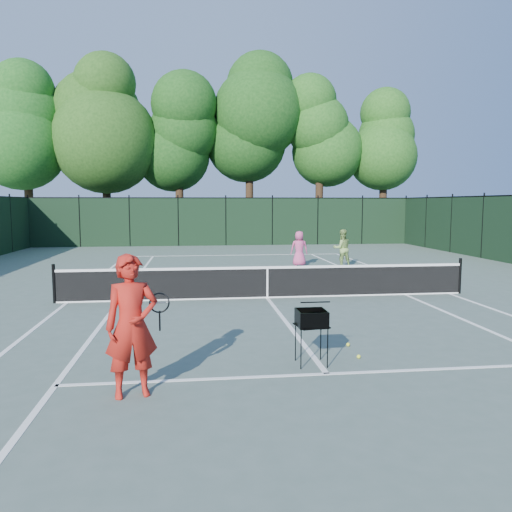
{
  "coord_description": "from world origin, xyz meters",
  "views": [
    {
      "loc": [
        -2.06,
        -13.82,
        2.68
      ],
      "look_at": [
        -0.2,
        1.0,
        1.1
      ],
      "focal_mm": 35.0,
      "sensor_mm": 36.0,
      "label": 1
    }
  ],
  "objects": [
    {
      "name": "loose_ball_near_cart",
      "position": [
        0.76,
        -5.7,
        0.03
      ],
      "size": [
        0.07,
        0.07,
        0.07
      ],
      "primitive_type": "sphere",
      "color": "#E2F331",
      "rests_on": "ground"
    },
    {
      "name": "sideline_singles_left",
      "position": [
        -4.12,
        0.0,
        0.0
      ],
      "size": [
        0.1,
        23.77,
        0.01
      ],
      "primitive_type": "cube",
      "color": "white",
      "rests_on": "ground"
    },
    {
      "name": "loose_ball_midcourt",
      "position": [
        0.8,
        -4.96,
        0.03
      ],
      "size": [
        0.07,
        0.07,
        0.07
      ],
      "primitive_type": "sphere",
      "color": "yellow",
      "rests_on": "ground"
    },
    {
      "name": "center_service_line",
      "position": [
        0.0,
        0.0,
        0.0
      ],
      "size": [
        0.1,
        12.8,
        0.01
      ],
      "primitive_type": "cube",
      "color": "white",
      "rests_on": "ground"
    },
    {
      "name": "player_green",
      "position": [
        4.12,
        6.39,
        0.8
      ],
      "size": [
        0.81,
        0.65,
        1.6
      ],
      "rotation": [
        0.0,
        0.0,
        3.2
      ],
      "color": "#84A954",
      "rests_on": "ground"
    },
    {
      "name": "service_line_far",
      "position": [
        0.0,
        6.4,
        0.0
      ],
      "size": [
        8.23,
        0.1,
        0.01
      ],
      "primitive_type": "cube",
      "color": "white",
      "rests_on": "ground"
    },
    {
      "name": "ground",
      "position": [
        0.0,
        0.0,
        0.0
      ],
      "size": [
        90.0,
        90.0,
        0.0
      ],
      "primitive_type": "plane",
      "color": "#4D5D53",
      "rests_on": "ground"
    },
    {
      "name": "fence_far",
      "position": [
        0.0,
        18.0,
        1.5
      ],
      "size": [
        24.0,
        0.05,
        3.0
      ],
      "primitive_type": "cube",
      "color": "black",
      "rests_on": "ground"
    },
    {
      "name": "tennis_net",
      "position": [
        0.0,
        0.0,
        0.48
      ],
      "size": [
        11.69,
        0.09,
        1.06
      ],
      "color": "black",
      "rests_on": "ground"
    },
    {
      "name": "ball_hopper",
      "position": [
        -0.13,
        -5.89,
        0.77
      ],
      "size": [
        0.56,
        0.56,
        0.92
      ],
      "rotation": [
        0.0,
        0.0,
        0.17
      ],
      "color": "black",
      "rests_on": "ground"
    },
    {
      "name": "tree_5",
      "position": [
        12.0,
        22.1,
        7.71
      ],
      "size": [
        5.8,
        5.8,
        12.23
      ],
      "color": "black",
      "rests_on": "ground"
    },
    {
      "name": "sideline_singles_right",
      "position": [
        4.12,
        0.0,
        0.0
      ],
      "size": [
        0.1,
        23.77,
        0.01
      ],
      "primitive_type": "cube",
      "color": "white",
      "rests_on": "ground"
    },
    {
      "name": "sideline_doubles_right",
      "position": [
        5.49,
        0.0,
        0.0
      ],
      "size": [
        0.1,
        23.77,
        0.01
      ],
      "primitive_type": "cube",
      "color": "white",
      "rests_on": "ground"
    },
    {
      "name": "tree_1",
      "position": [
        -8.0,
        22.0,
        8.69
      ],
      "size": [
        6.8,
        6.8,
        13.98
      ],
      "color": "black",
      "rests_on": "ground"
    },
    {
      "name": "tree_4",
      "position": [
        7.0,
        21.6,
        8.14
      ],
      "size": [
        6.2,
        6.2,
        12.97
      ],
      "color": "black",
      "rests_on": "ground"
    },
    {
      "name": "tree_3",
      "position": [
        2.0,
        22.3,
        9.01
      ],
      "size": [
        7.0,
        7.0,
        14.45
      ],
      "color": "black",
      "rests_on": "ground"
    },
    {
      "name": "tree_2",
      "position": [
        -3.0,
        21.8,
        7.73
      ],
      "size": [
        6.0,
        6.0,
        12.4
      ],
      "color": "black",
      "rests_on": "ground"
    },
    {
      "name": "coach",
      "position": [
        -2.92,
        -6.92,
        1.0
      ],
      "size": [
        0.91,
        0.82,
        1.99
      ],
      "rotation": [
        0.0,
        0.0,
        0.25
      ],
      "color": "#B11D14",
      "rests_on": "ground"
    },
    {
      "name": "baseline_far",
      "position": [
        0.0,
        11.88,
        0.0
      ],
      "size": [
        10.97,
        0.1,
        0.01
      ],
      "primitive_type": "cube",
      "color": "white",
      "rests_on": "ground"
    },
    {
      "name": "service_line_near",
      "position": [
        0.0,
        -6.4,
        0.0
      ],
      "size": [
        8.23,
        0.1,
        0.01
      ],
      "primitive_type": "cube",
      "color": "white",
      "rests_on": "ground"
    },
    {
      "name": "player_pink",
      "position": [
        2.43,
        7.04,
        0.75
      ],
      "size": [
        0.78,
        0.55,
        1.51
      ],
      "rotation": [
        0.0,
        0.0,
        3.04
      ],
      "color": "#C7467D",
      "rests_on": "ground"
    },
    {
      "name": "tree_0",
      "position": [
        -13.0,
        21.5,
        8.16
      ],
      "size": [
        6.4,
        6.4,
        13.14
      ],
      "color": "black",
      "rests_on": "ground"
    },
    {
      "name": "sideline_doubles_left",
      "position": [
        -5.49,
        0.0,
        0.0
      ],
      "size": [
        0.1,
        23.77,
        0.01
      ],
      "primitive_type": "cube",
      "color": "white",
      "rests_on": "ground"
    }
  ]
}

